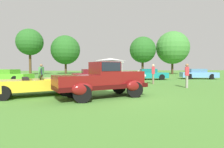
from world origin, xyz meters
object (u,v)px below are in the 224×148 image
object	(u,v)px
show_car_lime	(7,76)
spectator_between_cars	(41,74)
feature_pickup_truck	(103,79)
spectator_by_row	(153,73)
show_car_teal	(150,74)
neighbor_convertible	(37,84)
canopy_tent_left_field	(111,60)
show_car_burgundy	(93,75)
show_car_skyblue	(198,74)
spectator_near_truck	(187,75)

from	to	relation	value
show_car_lime	spectator_between_cars	size ratio (longest dim) A/B	2.85
feature_pickup_truck	spectator_by_row	bearing A→B (deg)	52.58
spectator_by_row	show_car_lime	bearing A→B (deg)	164.61
show_car_teal	neighbor_convertible	bearing A→B (deg)	-132.59
show_car_teal	canopy_tent_left_field	bearing A→B (deg)	123.27
show_car_teal	spectator_between_cars	world-z (taller)	spectator_between_cars
show_car_burgundy	spectator_between_cars	distance (m)	5.65
show_car_skyblue	spectator_near_truck	world-z (taller)	spectator_near_truck
show_car_burgundy	spectator_near_truck	size ratio (longest dim) A/B	2.66
canopy_tent_left_field	neighbor_convertible	bearing A→B (deg)	-109.48
feature_pickup_truck	show_car_burgundy	size ratio (longest dim) A/B	1.03
spectator_by_row	feature_pickup_truck	bearing A→B (deg)	-127.42
feature_pickup_truck	spectator_between_cars	bearing A→B (deg)	124.29
show_car_burgundy	show_car_skyblue	world-z (taller)	same
show_car_teal	feature_pickup_truck	bearing A→B (deg)	-118.87
feature_pickup_truck	canopy_tent_left_field	xyz separation A→B (m)	(2.46, 17.20, 1.56)
feature_pickup_truck	show_car_skyblue	world-z (taller)	feature_pickup_truck
show_car_lime	spectator_by_row	world-z (taller)	spectator_by_row
neighbor_convertible	spectator_between_cars	size ratio (longest dim) A/B	2.80
show_car_teal	show_car_skyblue	xyz separation A→B (m)	(6.15, 0.20, 0.00)
spectator_between_cars	spectator_by_row	distance (m)	9.25
show_car_burgundy	show_car_skyblue	size ratio (longest dim) A/B	1.03
spectator_by_row	show_car_teal	bearing A→B (deg)	74.06
feature_pickup_truck	spectator_by_row	distance (m)	7.95
show_car_lime	show_car_teal	distance (m)	14.78
show_car_burgundy	canopy_tent_left_field	distance (m)	7.65
show_car_skyblue	canopy_tent_left_field	bearing A→B (deg)	150.63
show_car_teal	show_car_burgundy	bearing A→B (deg)	-170.38
feature_pickup_truck	spectator_between_cars	xyz separation A→B (m)	(-4.42, 6.48, 0.05)
show_car_teal	spectator_between_cars	bearing A→B (deg)	-155.37
feature_pickup_truck	spectator_near_truck	world-z (taller)	feature_pickup_truck
show_car_lime	show_car_burgundy	size ratio (longest dim) A/B	1.07
show_car_burgundy	spectator_near_truck	distance (m)	9.51
show_car_lime	spectator_between_cars	distance (m)	5.32
neighbor_convertible	spectator_between_cars	bearing A→B (deg)	101.92
feature_pickup_truck	spectator_near_truck	size ratio (longest dim) A/B	2.74
feature_pickup_truck	show_car_lime	bearing A→B (deg)	130.24
feature_pickup_truck	show_car_teal	size ratio (longest dim) A/B	1.14
show_car_lime	show_car_burgundy	distance (m)	8.19
spectator_between_cars	canopy_tent_left_field	xyz separation A→B (m)	(6.88, 10.72, 1.51)
neighbor_convertible	show_car_skyblue	xyz separation A→B (m)	(15.70, 10.59, 0.02)
feature_pickup_truck	show_car_lime	distance (m)	13.06
neighbor_convertible	spectator_by_row	world-z (taller)	spectator_by_row
show_car_teal	spectator_by_row	world-z (taller)	spectator_by_row
show_car_teal	show_car_skyblue	bearing A→B (deg)	1.90
neighbor_convertible	show_car_teal	bearing A→B (deg)	47.41
feature_pickup_truck	canopy_tent_left_field	world-z (taller)	canopy_tent_left_field
show_car_skyblue	spectator_by_row	size ratio (longest dim) A/B	2.57
feature_pickup_truck	show_car_skyblue	xyz separation A→B (m)	(12.43, 11.59, -0.27)
canopy_tent_left_field	show_car_teal	bearing A→B (deg)	-56.73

